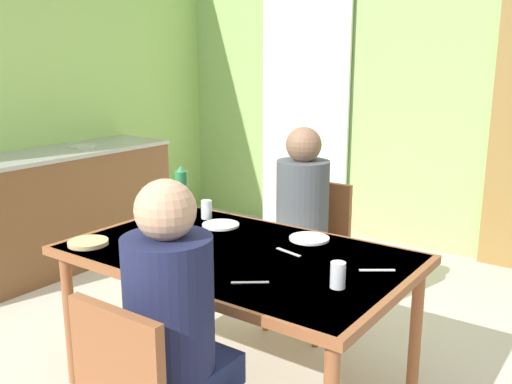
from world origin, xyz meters
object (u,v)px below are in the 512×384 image
Objects in this scene: kitchen_counter at (56,209)px; person_far_diner at (301,204)px; chair_far_diner at (312,245)px; dining_table at (237,263)px; water_bottle_green_near at (181,189)px; person_near_diner at (172,307)px.

kitchen_counter is 2.15m from person_far_diner.
person_far_diner is at bearing 90.00° from chair_far_diner.
chair_far_diner reaches higher than dining_table.
dining_table is at bearing 96.42° from person_far_diner.
dining_table is 0.86m from chair_far_diner.
dining_table is 1.81× the size of chair_far_diner.
person_far_diner is at bearing 27.90° from water_bottle_green_near.
person_far_diner is at bearing 3.82° from kitchen_counter.
person_near_diner is 1.45m from water_bottle_green_near.
chair_far_diner is 1.13× the size of person_near_diner.
chair_far_diner is 1.13× the size of person_far_diner.
water_bottle_green_near reaches higher than kitchen_counter.
dining_table is 2.05× the size of person_near_diner.
water_bottle_green_near is at bearing -7.00° from kitchen_counter.
chair_far_diner is at bearing -90.00° from person_far_diner.
water_bottle_green_near is (-0.96, 1.08, 0.07)m from person_near_diner.
person_far_diner is at bearing 96.42° from dining_table.
dining_table is at bearing 95.38° from chair_far_diner.
kitchen_counter is at bearing 165.65° from dining_table.
kitchen_counter is at bearing 3.82° from person_far_diner.
person_far_diner is 0.70m from water_bottle_green_near.
dining_table is 0.76m from person_near_diner.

